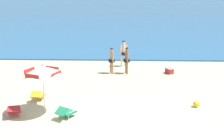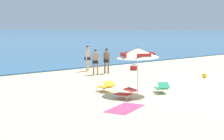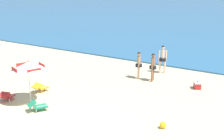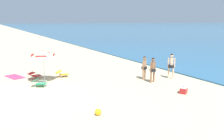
% 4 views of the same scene
% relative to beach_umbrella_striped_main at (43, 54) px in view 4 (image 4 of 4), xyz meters
% --- Properties ---
extents(ground_plane, '(800.00, 800.00, 0.00)m').
position_rel_beach_umbrella_striped_main_xyz_m(ground_plane, '(3.09, -1.47, -1.87)').
color(ground_plane, '#D1BA8E').
extents(beach_umbrella_striped_main, '(2.05, 2.04, 2.15)m').
position_rel_beach_umbrella_striped_main_xyz_m(beach_umbrella_striped_main, '(0.00, 0.00, 0.00)').
color(beach_umbrella_striped_main, silver).
rests_on(beach_umbrella_striped_main, ground).
extents(lounge_chair_under_umbrella, '(0.73, 0.96, 0.49)m').
position_rel_beach_umbrella_striped_main_xyz_m(lounge_chair_under_umbrella, '(-1.18, -0.46, -1.59)').
color(lounge_chair_under_umbrella, red).
rests_on(lounge_chair_under_umbrella, ground).
extents(lounge_chair_beside_umbrella, '(0.91, 1.03, 0.52)m').
position_rel_beach_umbrella_striped_main_xyz_m(lounge_chair_beside_umbrella, '(1.03, -0.57, -1.60)').
color(lounge_chair_beside_umbrella, '#1E7F56').
rests_on(lounge_chair_beside_umbrella, ground).
extents(lounge_chair_facing_sea, '(0.62, 0.92, 0.52)m').
position_rel_beach_umbrella_striped_main_xyz_m(lounge_chair_facing_sea, '(-0.66, 1.40, -1.60)').
color(lounge_chair_facing_sea, gold).
rests_on(lounge_chair_facing_sea, ground).
extents(person_standing_near_shore, '(0.45, 0.43, 1.77)m').
position_rel_beach_umbrella_striped_main_xyz_m(person_standing_near_shore, '(3.43, 8.08, -0.84)').
color(person_standing_near_shore, beige).
rests_on(person_standing_near_shore, ground).
extents(person_standing_beside, '(0.40, 0.45, 1.63)m').
position_rel_beach_umbrella_striped_main_xyz_m(person_standing_beside, '(2.69, 6.29, -0.93)').
color(person_standing_beside, tan).
rests_on(person_standing_beside, ground).
extents(person_wading_in, '(0.41, 0.49, 1.66)m').
position_rel_beach_umbrella_striped_main_xyz_m(person_wading_in, '(3.62, 6.28, -0.91)').
color(person_wading_in, '#8C6042').
rests_on(person_wading_in, ground).
extents(cooler_box, '(0.55, 0.60, 0.43)m').
position_rel_beach_umbrella_striped_main_xyz_m(cooler_box, '(6.30, 6.37, -1.67)').
color(cooler_box, red).
rests_on(cooler_box, ground).
extents(beach_ball, '(0.29, 0.29, 0.29)m').
position_rel_beach_umbrella_striped_main_xyz_m(beach_ball, '(6.70, 0.83, -1.72)').
color(beach_ball, yellow).
rests_on(beach_ball, ground).
extents(beach_towel, '(2.00, 1.45, 0.01)m').
position_rel_beach_umbrella_striped_main_xyz_m(beach_towel, '(-2.40, -1.66, -1.86)').
color(beach_towel, '#DB3866').
rests_on(beach_towel, ground).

